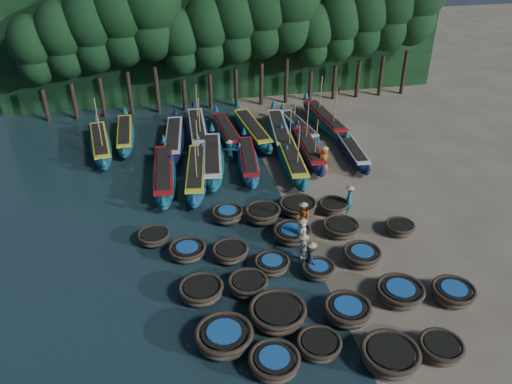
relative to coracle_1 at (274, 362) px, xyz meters
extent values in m
plane|color=gray|center=(3.72, 9.10, -0.43)|extent=(120.00, 120.00, 0.00)
cube|color=black|center=(3.72, 32.60, 4.57)|extent=(40.00, 3.00, 10.00)
ellipsoid|color=brown|center=(0.00, 0.00, -0.10)|extent=(2.27, 2.27, 0.66)
torus|color=#372B20|center=(0.00, 0.00, 0.21)|extent=(2.10, 2.10, 0.20)
cylinder|color=black|center=(0.00, 0.00, 0.25)|extent=(1.59, 1.59, 0.06)
cylinder|color=#1B5097|center=(0.00, 0.00, 0.29)|extent=(1.23, 1.23, 0.04)
ellipsoid|color=brown|center=(2.03, 0.50, -0.14)|extent=(2.18, 2.18, 0.57)
torus|color=#372B20|center=(2.03, 0.50, 0.13)|extent=(1.89, 1.89, 0.17)
cylinder|color=black|center=(2.03, 0.50, 0.16)|extent=(1.44, 1.44, 0.05)
ellipsoid|color=brown|center=(4.58, -0.71, -0.06)|extent=(2.34, 2.34, 0.73)
torus|color=#372B20|center=(4.58, -0.71, 0.28)|extent=(2.40, 2.40, 0.22)
cylinder|color=black|center=(4.58, -0.71, 0.33)|extent=(1.83, 1.83, 0.07)
ellipsoid|color=brown|center=(6.80, -0.75, -0.11)|extent=(2.14, 2.14, 0.64)
torus|color=#372B20|center=(6.80, -0.75, 0.19)|extent=(1.86, 1.86, 0.19)
cylinder|color=black|center=(6.80, -0.75, 0.23)|extent=(1.40, 1.40, 0.06)
ellipsoid|color=brown|center=(-1.73, 1.66, -0.05)|extent=(2.81, 2.81, 0.75)
torus|color=#372B20|center=(-1.73, 1.66, 0.30)|extent=(2.49, 2.49, 0.23)
cylinder|color=black|center=(-1.73, 1.66, 0.34)|extent=(1.89, 1.89, 0.07)
cylinder|color=#1B5097|center=(-1.73, 1.66, 0.39)|extent=(1.46, 1.46, 0.05)
ellipsoid|color=brown|center=(0.79, 2.52, -0.05)|extent=(2.99, 2.99, 0.76)
torus|color=#372B20|center=(0.79, 2.52, 0.30)|extent=(2.58, 2.58, 0.23)
cylinder|color=black|center=(0.79, 2.52, 0.35)|extent=(1.98, 1.98, 0.07)
ellipsoid|color=brown|center=(3.84, 2.01, -0.06)|extent=(2.55, 2.55, 0.74)
torus|color=#372B20|center=(3.84, 2.01, 0.29)|extent=(2.15, 2.15, 0.22)
cylinder|color=black|center=(3.84, 2.01, 0.33)|extent=(1.62, 1.62, 0.07)
cylinder|color=#1B5097|center=(3.84, 2.01, 0.38)|extent=(1.25, 1.25, 0.04)
ellipsoid|color=brown|center=(6.68, 2.65, -0.09)|extent=(2.11, 2.11, 0.68)
torus|color=#372B20|center=(6.68, 2.65, 0.23)|extent=(2.27, 2.27, 0.20)
cylinder|color=black|center=(6.68, 2.65, 0.27)|extent=(1.73, 1.73, 0.06)
cylinder|color=#1B5097|center=(6.68, 2.65, 0.31)|extent=(1.33, 1.33, 0.04)
ellipsoid|color=brown|center=(9.09, 2.13, -0.10)|extent=(2.13, 2.13, 0.65)
torus|color=#372B20|center=(9.09, 2.13, 0.20)|extent=(2.06, 2.06, 0.20)
cylinder|color=black|center=(9.09, 2.13, 0.24)|extent=(1.56, 1.56, 0.06)
cylinder|color=#1B5097|center=(9.09, 2.13, 0.28)|extent=(1.20, 1.20, 0.04)
ellipsoid|color=brown|center=(-2.31, 4.78, -0.10)|extent=(2.25, 2.25, 0.66)
torus|color=#372B20|center=(-2.31, 4.78, 0.21)|extent=(2.13, 2.13, 0.20)
cylinder|color=black|center=(-2.31, 4.78, 0.25)|extent=(1.62, 1.62, 0.06)
ellipsoid|color=brown|center=(-0.10, 4.72, -0.09)|extent=(2.03, 2.03, 0.67)
torus|color=#372B20|center=(-0.10, 4.72, 0.22)|extent=(1.95, 1.95, 0.20)
cylinder|color=black|center=(-0.10, 4.72, 0.26)|extent=(1.46, 1.46, 0.06)
ellipsoid|color=brown|center=(1.39, 5.99, -0.13)|extent=(1.87, 1.87, 0.61)
torus|color=#372B20|center=(1.39, 5.99, 0.16)|extent=(1.82, 1.82, 0.18)
cylinder|color=black|center=(1.39, 5.99, 0.20)|extent=(1.37, 1.37, 0.06)
cylinder|color=#1B5097|center=(1.39, 5.99, 0.23)|extent=(1.06, 1.06, 0.04)
ellipsoid|color=brown|center=(3.54, 5.13, -0.15)|extent=(1.84, 1.84, 0.56)
torus|color=#372B20|center=(3.54, 5.13, 0.12)|extent=(1.67, 1.67, 0.17)
cylinder|color=black|center=(3.54, 5.13, 0.15)|extent=(1.26, 1.26, 0.05)
cylinder|color=#1B5097|center=(3.54, 5.13, 0.19)|extent=(0.97, 0.97, 0.03)
ellipsoid|color=brown|center=(6.02, 5.59, -0.07)|extent=(2.20, 2.20, 0.71)
torus|color=#372B20|center=(6.02, 5.59, 0.26)|extent=(2.00, 2.00, 0.22)
cylinder|color=black|center=(6.02, 5.59, 0.31)|extent=(1.50, 1.50, 0.06)
cylinder|color=#1B5097|center=(6.02, 5.59, 0.35)|extent=(1.15, 1.15, 0.04)
ellipsoid|color=brown|center=(-2.64, 8.04, -0.14)|extent=(2.42, 2.42, 0.58)
torus|color=#372B20|center=(-2.64, 8.04, 0.14)|extent=(1.98, 1.98, 0.18)
cylinder|color=black|center=(-2.64, 8.04, 0.17)|extent=(1.51, 1.51, 0.05)
cylinder|color=#1B5097|center=(-2.64, 8.04, 0.21)|extent=(1.16, 1.16, 0.04)
ellipsoid|color=brown|center=(-0.48, 7.38, -0.11)|extent=(2.12, 2.12, 0.64)
torus|color=#372B20|center=(-0.48, 7.38, 0.19)|extent=(1.93, 1.93, 0.19)
cylinder|color=black|center=(-0.48, 7.38, 0.23)|extent=(1.45, 1.45, 0.06)
ellipsoid|color=brown|center=(3.10, 8.31, -0.11)|extent=(2.50, 2.50, 0.64)
torus|color=#372B20|center=(3.10, 8.31, 0.20)|extent=(2.12, 2.12, 0.19)
cylinder|color=black|center=(3.10, 8.31, 0.23)|extent=(1.61, 1.61, 0.06)
cylinder|color=#1B5097|center=(3.10, 8.31, 0.27)|extent=(1.24, 1.24, 0.04)
ellipsoid|color=brown|center=(5.91, 8.30, -0.12)|extent=(2.25, 2.25, 0.61)
torus|color=#372B20|center=(5.91, 8.30, 0.16)|extent=(2.06, 2.06, 0.18)
cylinder|color=black|center=(5.91, 8.30, 0.20)|extent=(1.57, 1.57, 0.06)
ellipsoid|color=brown|center=(9.14, 7.62, -0.14)|extent=(1.98, 1.98, 0.58)
torus|color=#372B20|center=(9.14, 7.62, 0.14)|extent=(1.66, 1.66, 0.18)
cylinder|color=black|center=(9.14, 7.62, 0.17)|extent=(1.24, 1.24, 0.05)
ellipsoid|color=brown|center=(-4.29, 9.68, -0.15)|extent=(2.16, 2.16, 0.57)
torus|color=#372B20|center=(-4.29, 9.68, 0.12)|extent=(1.78, 1.78, 0.17)
cylinder|color=black|center=(-4.29, 9.68, 0.15)|extent=(1.35, 1.35, 0.05)
ellipsoid|color=brown|center=(-0.03, 10.93, -0.10)|extent=(1.72, 1.72, 0.66)
torus|color=#372B20|center=(-0.03, 10.93, 0.21)|extent=(1.89, 1.89, 0.20)
cylinder|color=black|center=(-0.03, 10.93, 0.25)|extent=(1.41, 1.41, 0.06)
cylinder|color=#1B5097|center=(-0.03, 10.93, 0.30)|extent=(1.09, 1.09, 0.04)
ellipsoid|color=brown|center=(1.95, 10.48, -0.05)|extent=(2.42, 2.42, 0.75)
torus|color=#372B20|center=(1.95, 10.48, 0.30)|extent=(2.11, 2.11, 0.23)
cylinder|color=black|center=(1.95, 10.48, 0.35)|extent=(1.58, 1.58, 0.07)
ellipsoid|color=brown|center=(4.19, 10.90, -0.10)|extent=(2.73, 2.73, 0.66)
torus|color=#372B20|center=(4.19, 10.90, 0.21)|extent=(2.27, 2.27, 0.20)
cylinder|color=black|center=(4.19, 10.90, 0.25)|extent=(1.74, 1.74, 0.06)
ellipsoid|color=brown|center=(6.26, 10.47, -0.11)|extent=(1.94, 1.94, 0.63)
torus|color=#372B20|center=(6.26, 10.47, 0.18)|extent=(1.79, 1.79, 0.19)
cylinder|color=black|center=(6.26, 10.47, 0.22)|extent=(1.34, 1.34, 0.06)
ellipsoid|color=#104E5E|center=(-3.35, 16.34, 0.12)|extent=(2.10, 8.85, 1.10)
cone|color=#104E5E|center=(-3.09, 20.61, 0.83)|extent=(0.48, 0.48, 0.66)
cone|color=#104E5E|center=(-3.60, 12.07, 0.78)|extent=(0.48, 0.48, 0.55)
cube|color=maroon|center=(-3.35, 16.34, 0.58)|extent=(1.55, 6.85, 0.13)
cube|color=black|center=(-3.35, 16.34, 0.67)|extent=(1.21, 5.96, 0.11)
ellipsoid|color=navy|center=(-1.24, 16.11, 0.11)|extent=(2.80, 8.79, 1.08)
cone|color=navy|center=(-0.62, 20.29, 0.82)|extent=(0.48, 0.48, 0.65)
cone|color=navy|center=(-1.85, 11.94, 0.76)|extent=(0.48, 0.48, 0.54)
cube|color=yellow|center=(-1.24, 16.11, 0.57)|extent=(2.10, 6.80, 0.13)
cube|color=black|center=(-1.24, 16.11, 0.65)|extent=(1.69, 5.90, 0.11)
cylinder|color=#997F4C|center=(-0.94, 17.38, 1.84)|extent=(0.08, 0.26, 3.03)
cylinder|color=#997F4C|center=(-1.37, 14.49, 1.84)|extent=(0.08, 0.26, 3.03)
plane|color=red|center=(-1.21, 14.47, 3.16)|extent=(0.00, 0.38, 0.38)
ellipsoid|color=#104E5E|center=(0.08, 17.78, 0.12)|extent=(2.71, 8.93, 1.10)
cone|color=#104E5E|center=(0.63, 22.03, 0.84)|extent=(0.48, 0.48, 0.66)
cone|color=#104E5E|center=(-0.48, 13.53, 0.78)|extent=(0.48, 0.48, 0.55)
cube|color=silver|center=(0.08, 17.78, 0.58)|extent=(2.03, 6.91, 0.13)
cube|color=black|center=(0.08, 17.78, 0.67)|extent=(1.62, 6.00, 0.11)
ellipsoid|color=navy|center=(2.47, 17.25, 0.06)|extent=(2.35, 7.97, 0.98)
cone|color=navy|center=(2.93, 21.05, 0.70)|extent=(0.43, 0.43, 0.59)
cone|color=navy|center=(2.01, 13.44, 0.65)|extent=(0.43, 0.43, 0.49)
cube|color=maroon|center=(2.47, 17.25, 0.48)|extent=(1.76, 6.17, 0.12)
cube|color=black|center=(2.47, 17.25, 0.55)|extent=(1.40, 5.36, 0.10)
ellipsoid|color=#104E5E|center=(5.41, 16.65, 0.12)|extent=(2.39, 8.88, 1.10)
cone|color=#104E5E|center=(5.81, 20.90, 0.83)|extent=(0.48, 0.48, 0.66)
cone|color=#104E5E|center=(5.01, 12.39, 0.78)|extent=(0.48, 0.48, 0.55)
cube|color=yellow|center=(5.41, 16.65, 0.58)|extent=(1.78, 6.87, 0.13)
cube|color=black|center=(5.41, 16.65, 0.67)|extent=(1.40, 5.97, 0.11)
cylinder|color=#997F4C|center=(5.64, 17.95, 1.87)|extent=(0.08, 0.26, 3.07)
cylinder|color=#997F4C|center=(5.37, 15.00, 1.87)|extent=(0.08, 0.26, 3.07)
plane|color=red|center=(5.53, 14.98, 3.21)|extent=(0.00, 0.38, 0.38)
ellipsoid|color=#0F1237|center=(7.09, 17.97, 0.07)|extent=(2.06, 8.11, 1.00)
cone|color=#0F1237|center=(7.39, 21.87, 0.72)|extent=(0.44, 0.44, 0.60)
cone|color=#0F1237|center=(6.79, 14.07, 0.67)|extent=(0.44, 0.44, 0.50)
cube|color=maroon|center=(7.09, 17.97, 0.49)|extent=(1.53, 6.28, 0.12)
cube|color=black|center=(7.09, 17.97, 0.57)|extent=(1.20, 5.46, 0.10)
cylinder|color=#997F4C|center=(7.28, 19.16, 1.68)|extent=(0.07, 0.24, 2.81)
cylinder|color=#997F4C|center=(7.07, 16.46, 1.68)|extent=(0.07, 0.24, 2.81)
plane|color=red|center=(7.22, 16.45, 2.90)|extent=(0.00, 0.35, 0.35)
ellipsoid|color=#0F1237|center=(10.11, 17.24, 0.03)|extent=(1.93, 7.43, 0.92)
cone|color=#0F1237|center=(10.41, 20.81, 0.63)|extent=(0.40, 0.40, 0.55)
cone|color=#0F1237|center=(9.81, 13.67, 0.58)|extent=(0.40, 0.40, 0.46)
cube|color=silver|center=(10.11, 17.24, 0.42)|extent=(1.44, 5.76, 0.11)
cube|color=black|center=(10.11, 17.24, 0.49)|extent=(1.13, 5.00, 0.09)
ellipsoid|color=#104E5E|center=(-7.66, 22.11, 0.10)|extent=(2.44, 8.54, 1.05)
cone|color=#104E5E|center=(-8.11, 26.19, 0.78)|extent=(0.46, 0.46, 0.63)
cone|color=#104E5E|center=(-7.20, 18.03, 0.73)|extent=(0.46, 0.46, 0.53)
cube|color=yellow|center=(-7.66, 22.11, 0.54)|extent=(1.82, 6.61, 0.13)
cube|color=black|center=(-7.66, 22.11, 0.63)|extent=(1.44, 5.74, 0.11)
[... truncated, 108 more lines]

